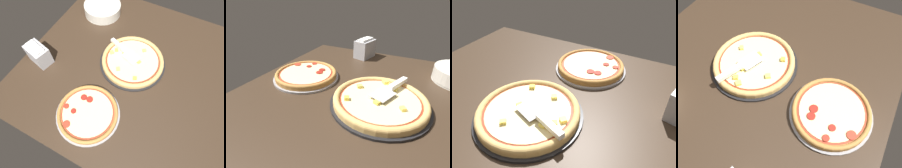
% 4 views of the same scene
% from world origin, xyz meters
% --- Properties ---
extents(ground_plane, '(1.29, 1.21, 0.04)m').
position_xyz_m(ground_plane, '(0.00, 0.00, -0.02)').
color(ground_plane, '#38281C').
extents(pizza_pan_front, '(0.39, 0.39, 0.01)m').
position_xyz_m(pizza_pan_front, '(0.03, -0.03, 0.01)').
color(pizza_pan_front, black).
rests_on(pizza_pan_front, ground_plane).
extents(pizza_front, '(0.37, 0.37, 0.03)m').
position_xyz_m(pizza_front, '(0.03, -0.03, 0.02)').
color(pizza_front, '#DBAD60').
rests_on(pizza_front, pizza_pan_front).
extents(pizza_pan_back, '(0.33, 0.33, 0.01)m').
position_xyz_m(pizza_pan_back, '(0.10, 0.37, 0.01)').
color(pizza_pan_back, '#939399').
rests_on(pizza_pan_back, ground_plane).
extents(pizza_back, '(0.31, 0.31, 0.03)m').
position_xyz_m(pizza_back, '(0.10, 0.37, 0.02)').
color(pizza_back, '#B77F3D').
rests_on(pizza_back, pizza_pan_back).
extents(serving_spatula, '(0.22, 0.12, 0.02)m').
position_xyz_m(serving_spatula, '(0.12, -0.07, 0.05)').
color(serving_spatula, '#B7B7BC').
rests_on(serving_spatula, pizza_front).
extents(plate_stack, '(0.26, 0.26, 0.07)m').
position_xyz_m(plate_stack, '(0.40, -0.34, 0.04)').
color(plate_stack, silver).
rests_on(plate_stack, ground_plane).
extents(napkin_holder, '(0.15, 0.12, 0.13)m').
position_xyz_m(napkin_holder, '(0.53, 0.21, 0.06)').
color(napkin_holder, '#B2B2B7').
rests_on(napkin_holder, ground_plane).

